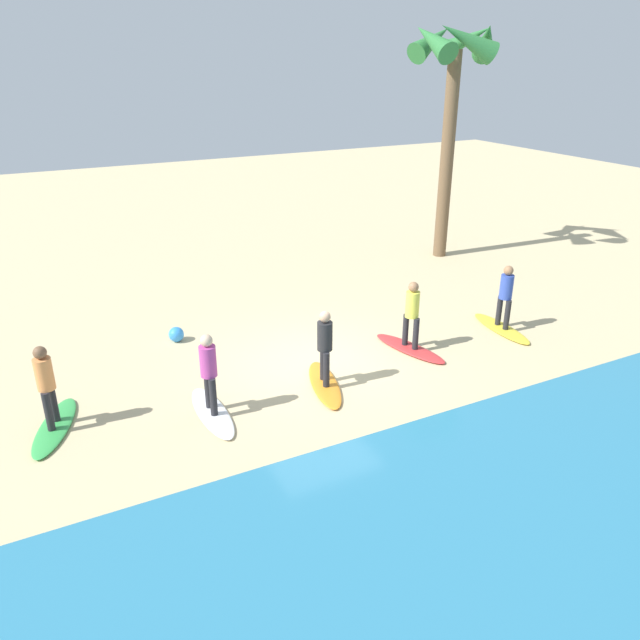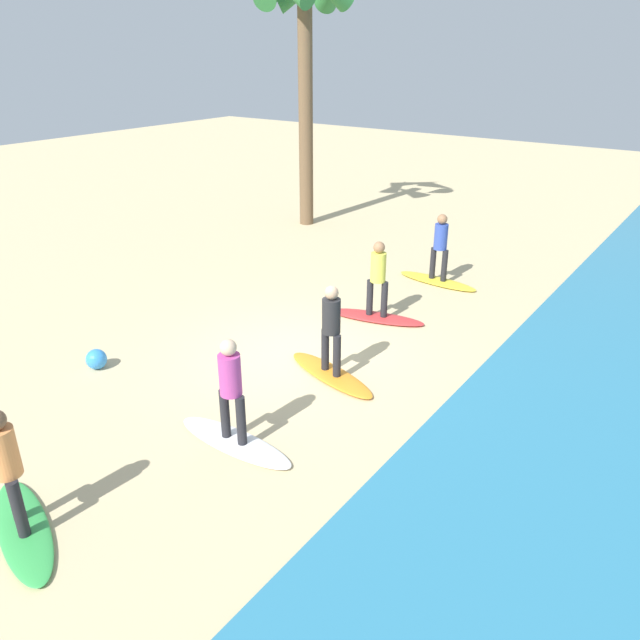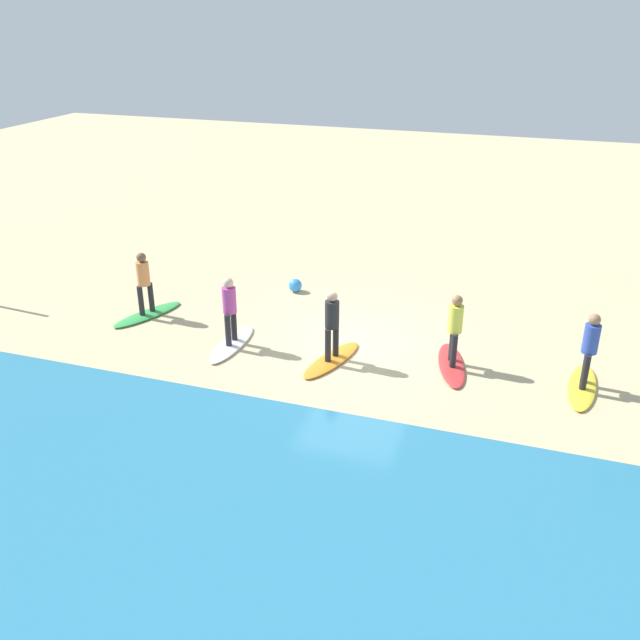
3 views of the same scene
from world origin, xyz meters
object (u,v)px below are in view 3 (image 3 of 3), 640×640
at_px(surfboard_red, 451,365).
at_px(beach_ball, 295,285).
at_px(surfboard_yellow, 582,387).
at_px(surfer_red, 455,325).
at_px(surfboard_white, 232,344).
at_px(surfer_orange, 332,320).
at_px(surfer_yellow, 590,345).
at_px(surfboard_orange, 332,360).
at_px(surfer_green, 144,279).
at_px(surfboard_green, 148,314).
at_px(surfer_white, 230,306).

height_order(surfboard_red, beach_ball, beach_ball).
height_order(surfboard_yellow, surfer_red, surfer_red).
xyz_separation_m(surfboard_yellow, beach_ball, (7.61, -3.12, 0.14)).
bearing_deg(surfboard_white, beach_ball, 176.22).
bearing_deg(surfboard_yellow, beach_ball, -108.02).
height_order(surfer_orange, beach_ball, surfer_orange).
height_order(surfboard_yellow, surfer_yellow, surfer_yellow).
bearing_deg(surfboard_red, surfer_yellow, 73.94).
bearing_deg(surfboard_orange, surfer_red, 119.09).
bearing_deg(surfer_green, beach_ball, -138.00).
xyz_separation_m(surfer_orange, surfboard_green, (5.30, -0.87, -0.99)).
bearing_deg(surfer_red, surfboard_white, 6.83).
xyz_separation_m(surfboard_orange, surfboard_green, (5.30, -0.87, 0.00)).
xyz_separation_m(surfboard_red, surfer_orange, (2.62, 0.62, 0.99)).
bearing_deg(beach_ball, surfer_white, 85.85).
distance_m(surfer_orange, surfboard_white, 2.68).
relative_size(surfboard_orange, surfboard_green, 1.00).
bearing_deg(surfboard_green, surfer_green, 114.73).
bearing_deg(surfer_orange, surfboard_green, -9.37).
height_order(surfer_yellow, beach_ball, surfer_yellow).
xyz_separation_m(surfer_red, surfboard_white, (5.11, 0.61, -0.99)).
relative_size(surfer_red, surfboard_white, 0.78).
relative_size(surfer_red, surfer_green, 1.00).
bearing_deg(surfboard_white, surfer_green, -106.77).
distance_m(surfer_orange, surfboard_green, 5.46).
distance_m(surfer_orange, beach_ball, 4.35).
bearing_deg(surfer_green, surfer_white, 162.86).
height_order(surfboard_yellow, beach_ball, beach_ball).
bearing_deg(surfboard_yellow, surfboard_red, -87.84).
distance_m(surfboard_green, beach_ball, 4.14).
distance_m(surfer_white, surfboard_green, 3.10).
bearing_deg(surfer_orange, surfer_green, -9.37).
bearing_deg(surfer_white, surfboard_yellow, -176.30).
height_order(surfboard_red, surfer_white, surfer_white).
bearing_deg(surfer_orange, surfboard_red, -166.66).
bearing_deg(beach_ball, surfboard_white, 85.85).
bearing_deg(surfer_white, surfer_green, -17.14).
xyz_separation_m(surfboard_orange, surfer_white, (2.49, -0.01, 0.99)).
bearing_deg(surfer_orange, surfer_red, -166.66).
bearing_deg(surfboard_yellow, surfboard_white, -82.01).
height_order(surfer_yellow, surfer_green, same).
distance_m(surfboard_red, surfboard_white, 5.14).
bearing_deg(surfer_yellow, surfboard_red, -2.13).
xyz_separation_m(surfer_orange, surfboard_white, (2.49, -0.01, -0.99)).
bearing_deg(surfboard_red, beach_ball, -135.89).
height_order(surfer_white, beach_ball, surfer_white).
bearing_deg(surfer_green, surfboard_orange, 170.63).
distance_m(surfboard_orange, surfer_green, 5.46).
bearing_deg(surfboard_red, surfer_orange, -90.59).
relative_size(surfboard_white, beach_ball, 5.63).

